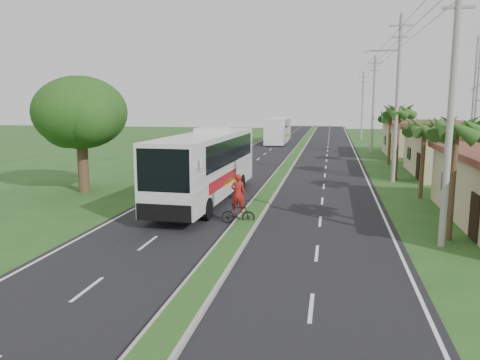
# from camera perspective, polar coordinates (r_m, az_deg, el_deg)

# --- Properties ---
(ground) EXTENTS (180.00, 180.00, 0.00)m
(ground) POSITION_cam_1_polar(r_m,az_deg,el_deg) (19.14, -1.30, -8.33)
(ground) COLOR #214C1B
(ground) RESTS_ON ground
(road_asphalt) EXTENTS (14.00, 160.00, 0.02)m
(road_asphalt) POSITION_cam_1_polar(r_m,az_deg,el_deg) (38.45, 5.09, 0.69)
(road_asphalt) COLOR black
(road_asphalt) RESTS_ON ground
(median_strip) EXTENTS (1.20, 160.00, 0.18)m
(median_strip) POSITION_cam_1_polar(r_m,az_deg,el_deg) (38.43, 5.09, 0.82)
(median_strip) COLOR gray
(median_strip) RESTS_ON ground
(lane_edge_left) EXTENTS (0.12, 160.00, 0.01)m
(lane_edge_left) POSITION_cam_1_polar(r_m,az_deg,el_deg) (39.70, -4.57, 0.96)
(lane_edge_left) COLOR silver
(lane_edge_left) RESTS_ON ground
(lane_edge_right) EXTENTS (0.12, 160.00, 0.01)m
(lane_edge_right) POSITION_cam_1_polar(r_m,az_deg,el_deg) (38.35, 15.09, 0.36)
(lane_edge_right) COLOR silver
(lane_edge_right) RESTS_ON ground
(shop_mid) EXTENTS (7.60, 10.60, 3.67)m
(shop_mid) POSITION_cam_1_polar(r_m,az_deg,el_deg) (41.25, 25.19, 3.01)
(shop_mid) COLOR tan
(shop_mid) RESTS_ON ground
(shop_far) EXTENTS (8.60, 11.60, 3.82)m
(shop_far) POSITION_cam_1_polar(r_m,az_deg,el_deg) (54.88, 21.70, 4.70)
(shop_far) COLOR tan
(shop_far) RESTS_ON ground
(palm_verge_a) EXTENTS (2.40, 2.40, 5.45)m
(palm_verge_a) POSITION_cam_1_polar(r_m,az_deg,el_deg) (21.44, 24.89, 5.63)
(palm_verge_a) COLOR #473321
(palm_verge_a) RESTS_ON ground
(palm_verge_b) EXTENTS (2.40, 2.40, 5.05)m
(palm_verge_b) POSITION_cam_1_polar(r_m,az_deg,el_deg) (30.34, 21.59, 5.98)
(palm_verge_b) COLOR #473321
(palm_verge_b) RESTS_ON ground
(palm_verge_c) EXTENTS (2.40, 2.40, 5.85)m
(palm_verge_c) POSITION_cam_1_polar(r_m,az_deg,el_deg) (37.13, 18.80, 7.84)
(palm_verge_c) COLOR #473321
(palm_verge_c) RESTS_ON ground
(palm_verge_d) EXTENTS (2.40, 2.40, 5.25)m
(palm_verge_d) POSITION_cam_1_polar(r_m,az_deg,el_deg) (46.13, 17.92, 7.39)
(palm_verge_d) COLOR #473321
(palm_verge_d) RESTS_ON ground
(shade_tree) EXTENTS (6.30, 6.00, 7.54)m
(shade_tree) POSITION_cam_1_polar(r_m,az_deg,el_deg) (32.12, -19.05, 7.48)
(shade_tree) COLOR #473321
(shade_tree) RESTS_ON ground
(utility_pole_a) EXTENTS (1.60, 0.28, 11.00)m
(utility_pole_a) POSITION_cam_1_polar(r_m,az_deg,el_deg) (20.32, 24.35, 8.14)
(utility_pole_a) COLOR gray
(utility_pole_a) RESTS_ON ground
(utility_pole_b) EXTENTS (3.20, 0.28, 12.00)m
(utility_pole_b) POSITION_cam_1_polar(r_m,az_deg,el_deg) (36.09, 18.58, 9.62)
(utility_pole_b) COLOR gray
(utility_pole_b) RESTS_ON ground
(utility_pole_c) EXTENTS (1.60, 0.28, 11.00)m
(utility_pole_c) POSITION_cam_1_polar(r_m,az_deg,el_deg) (55.99, 15.96, 8.92)
(utility_pole_c) COLOR gray
(utility_pole_c) RESTS_ON ground
(utility_pole_d) EXTENTS (1.60, 0.28, 10.50)m
(utility_pole_d) POSITION_cam_1_polar(r_m,az_deg,el_deg) (75.94, 14.70, 8.83)
(utility_pole_d) COLOR gray
(utility_pole_d) RESTS_ON ground
(coach_bus_main) EXTENTS (3.19, 13.49, 4.33)m
(coach_bus_main) POSITION_cam_1_polar(r_m,az_deg,el_deg) (27.58, -4.07, 2.22)
(coach_bus_main) COLOR silver
(coach_bus_main) RESTS_ON ground
(coach_bus_far) EXTENTS (2.86, 12.42, 3.61)m
(coach_bus_far) POSITION_cam_1_polar(r_m,az_deg,el_deg) (68.35, 4.70, 6.24)
(coach_bus_far) COLOR white
(coach_bus_far) RESTS_ON ground
(motorcyclist) EXTENTS (1.66, 0.57, 2.46)m
(motorcyclist) POSITION_cam_1_polar(r_m,az_deg,el_deg) (22.64, -0.23, -3.04)
(motorcyclist) COLOR black
(motorcyclist) RESTS_ON ground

